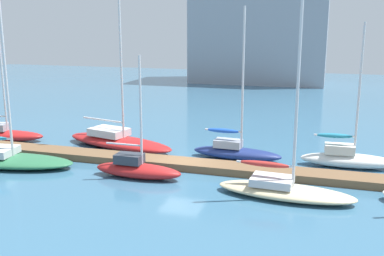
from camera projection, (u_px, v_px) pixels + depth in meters
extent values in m
plane|color=#386684|center=(182.00, 168.00, 27.01)|extent=(120.00, 120.00, 0.00)
cube|color=brown|center=(182.00, 164.00, 26.96)|extent=(33.03, 1.69, 0.44)
ellipsoid|color=#B21E1E|center=(4.00, 136.00, 33.24)|extent=(6.20, 2.71, 0.79)
cylinder|color=silver|center=(3.00, 86.00, 32.38)|extent=(0.14, 0.14, 6.62)
ellipsoid|color=#2D7047|center=(7.00, 161.00, 27.26)|extent=(8.71, 3.71, 0.67)
cylinder|color=silver|center=(3.00, 43.00, 25.64)|extent=(0.15, 0.15, 13.35)
ellipsoid|color=#B21E1E|center=(119.00, 142.00, 31.30)|extent=(9.02, 4.47, 0.79)
cube|color=silver|center=(109.00, 132.00, 31.59)|extent=(2.94, 2.30, 0.51)
cylinder|color=silver|center=(121.00, 50.00, 29.68)|extent=(0.15, 0.15, 11.86)
cylinder|color=silver|center=(103.00, 120.00, 31.68)|extent=(3.57, 0.99, 0.12)
ellipsoid|color=#B21E1E|center=(138.00, 171.00, 25.16)|extent=(5.08, 1.46, 0.80)
cube|color=#333842|center=(129.00, 159.00, 25.16)|extent=(1.53, 1.01, 0.52)
cylinder|color=silver|center=(141.00, 111.00, 24.33)|extent=(0.13, 0.13, 6.00)
cylinder|color=silver|center=(124.00, 144.00, 25.06)|extent=(2.13, 0.11, 0.10)
ellipsoid|color=navy|center=(237.00, 153.00, 28.66)|extent=(5.80, 1.82, 0.74)
cube|color=#9EA3AD|center=(228.00, 143.00, 28.71)|extent=(1.77, 1.16, 0.48)
cylinder|color=silver|center=(243.00, 79.00, 27.51)|extent=(0.13, 0.13, 8.72)
cylinder|color=silver|center=(223.00, 131.00, 28.65)|extent=(2.41, 0.23, 0.11)
ellipsoid|color=blue|center=(223.00, 131.00, 28.65)|extent=(2.18, 0.47, 0.28)
ellipsoid|color=beige|center=(285.00, 192.00, 22.23)|extent=(6.90, 2.56, 0.59)
cube|color=silver|center=(272.00, 181.00, 22.35)|extent=(2.12, 1.63, 0.39)
cylinder|color=silver|center=(298.00, 88.00, 20.97)|extent=(0.14, 0.14, 9.75)
cylinder|color=silver|center=(265.00, 164.00, 22.31)|extent=(2.85, 0.28, 0.11)
ellipsoid|color=#B72D28|center=(265.00, 164.00, 22.31)|extent=(2.58, 0.51, 0.28)
ellipsoid|color=white|center=(349.00, 161.00, 26.99)|extent=(5.74, 1.86, 0.83)
cube|color=silver|center=(340.00, 149.00, 26.98)|extent=(1.75, 1.18, 0.54)
cylinder|color=silver|center=(359.00, 90.00, 25.99)|extent=(0.13, 0.13, 7.69)
cylinder|color=silver|center=(335.00, 136.00, 26.88)|extent=(2.38, 0.24, 0.11)
ellipsoid|color=teal|center=(335.00, 136.00, 26.88)|extent=(2.16, 0.48, 0.28)
sphere|color=orange|center=(338.00, 152.00, 29.15)|extent=(0.70, 0.70, 0.70)
cube|color=#9399A3|center=(260.00, 11.00, 66.27)|extent=(19.41, 10.39, 20.98)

